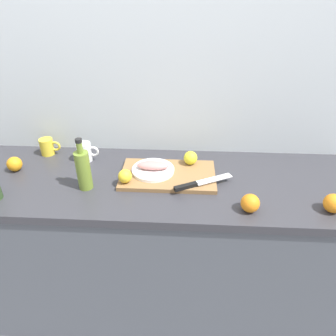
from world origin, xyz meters
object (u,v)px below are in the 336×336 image
Objects in this scene: cutting_board at (168,175)px; lemon_0 at (190,158)px; coffee_mug_0 at (85,152)px; coffee_mug_1 at (48,147)px; chef_knife at (196,184)px; white_plate at (153,170)px; fish_fillet at (153,165)px; orange_0 at (333,203)px; olive_oil_bottle at (83,169)px.

lemon_0 is at bearing 41.83° from cutting_board.
coffee_mug_0 reaches higher than cutting_board.
chef_knife is at bearing -19.57° from coffee_mug_1.
cutting_board is 2.20× the size of white_plate.
cutting_board is at bearing -11.40° from fish_fillet.
coffee_mug_0 is at bearing 162.10° from fish_fillet.
orange_0 is at bearing -17.54° from cutting_board.
lemon_0 is 0.52m from olive_oil_bottle.
fish_fillet is at bearing 125.63° from chef_knife.
coffee_mug_1 reaches higher than white_plate.
chef_knife is at bearing 1.75° from olive_oil_bottle.
white_plate is 0.23m from chef_knife.
chef_knife is 4.00× the size of lemon_0.
coffee_mug_0 reaches higher than orange_0.
coffee_mug_1 is at bearing 134.39° from olive_oil_bottle.
coffee_mug_1 is (-0.66, 0.19, 0.03)m from cutting_board.
cutting_board is at bearing 16.36° from olive_oil_bottle.
olive_oil_bottle is at bearing -45.61° from coffee_mug_1.
chef_knife is (0.21, -0.11, -0.02)m from fish_fillet.
white_plate is at bearing -155.79° from lemon_0.
coffee_mug_1 is at bearing 173.06° from lemon_0.
coffee_mug_0 is at bearing 131.67° from chef_knife.
white_plate is 1.33× the size of fish_fillet.
lemon_0 is 0.61× the size of coffee_mug_1.
coffee_mug_1 reaches higher than chef_knife.
orange_0 is (0.55, -0.12, 0.01)m from chef_knife.
chef_knife is (0.13, -0.09, 0.02)m from cutting_board.
coffee_mug_1 is at bearing 163.47° from white_plate.
olive_oil_bottle is at bearing -157.42° from white_plate.
cutting_board is at bearing -138.17° from lemon_0.
lemon_0 is (0.18, 0.08, 0.00)m from fish_fillet.
chef_knife is at bearing 167.38° from orange_0.
coffee_mug_0 is (-0.37, 0.12, -0.00)m from fish_fillet.
coffee_mug_1 is at bearing 165.79° from coffee_mug_0.
white_plate is 0.79m from orange_0.
orange_0 is at bearing -17.27° from coffee_mug_0.
lemon_0 is at bearing 24.21° from fish_fillet.
olive_oil_bottle reaches higher than white_plate.
cutting_board is 0.08m from white_plate.
lemon_0 reaches higher than cutting_board.
white_plate is 2.58× the size of orange_0.
coffee_mug_1 reaches higher than orange_0.
cutting_board is 0.09m from fish_fillet.
orange_0 is at bearing -16.78° from coffee_mug_1.
lemon_0 is 0.66m from orange_0.
chef_knife is 0.84m from coffee_mug_1.
chef_knife is 0.57m from orange_0.
olive_oil_bottle reaches higher than lemon_0.
white_plate is at bearing 163.03° from orange_0.
lemon_0 reaches higher than orange_0.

